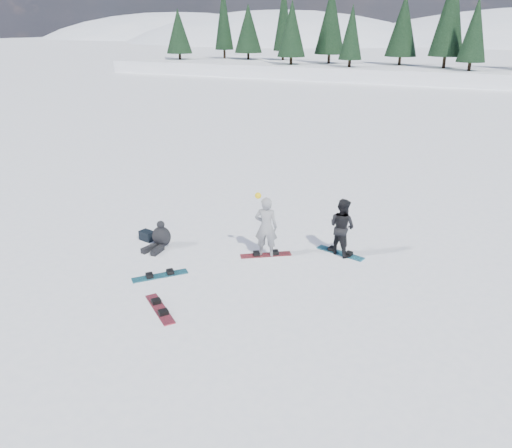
{
  "coord_description": "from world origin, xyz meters",
  "views": [
    {
      "loc": [
        4.05,
        -10.6,
        6.33
      ],
      "look_at": [
        -1.37,
        1.21,
        1.1
      ],
      "focal_mm": 35.0,
      "sensor_mm": 36.0,
      "label": 1
    }
  ],
  "objects_px": {
    "snowboarder_man": "(342,227)",
    "seated_rider": "(161,237)",
    "snowboard_loose_b": "(160,309)",
    "gear_bag": "(147,236)",
    "snowboarder_woman": "(266,227)",
    "snowboard_loose_a": "(160,276)"
  },
  "relations": [
    {
      "from": "snowboarder_man",
      "to": "seated_rider",
      "type": "xyz_separation_m",
      "value": [
        -5.1,
        -1.82,
        -0.54
      ]
    },
    {
      "from": "snowboarder_man",
      "to": "seated_rider",
      "type": "distance_m",
      "value": 5.44
    },
    {
      "from": "snowboard_loose_b",
      "to": "snowboarder_man",
      "type": "bearing_deg",
      "value": 95.36
    },
    {
      "from": "snowboard_loose_b",
      "to": "seated_rider",
      "type": "bearing_deg",
      "value": 161.76
    },
    {
      "from": "seated_rider",
      "to": "gear_bag",
      "type": "bearing_deg",
      "value": 164.6
    },
    {
      "from": "snowboarder_woman",
      "to": "snowboarder_man",
      "type": "height_order",
      "value": "snowboarder_woman"
    },
    {
      "from": "seated_rider",
      "to": "snowboard_loose_a",
      "type": "relative_size",
      "value": 0.67
    },
    {
      "from": "seated_rider",
      "to": "gear_bag",
      "type": "distance_m",
      "value": 0.76
    },
    {
      "from": "seated_rider",
      "to": "snowboard_loose_a",
      "type": "bearing_deg",
      "value": -51.75
    },
    {
      "from": "snowboarder_woman",
      "to": "snowboarder_man",
      "type": "xyz_separation_m",
      "value": [
        1.96,
        1.04,
        -0.06
      ]
    },
    {
      "from": "snowboarder_woman",
      "to": "gear_bag",
      "type": "xyz_separation_m",
      "value": [
        -3.84,
        -0.53,
        -0.76
      ]
    },
    {
      "from": "seated_rider",
      "to": "snowboard_loose_b",
      "type": "distance_m",
      "value": 3.66
    },
    {
      "from": "snowboarder_woman",
      "to": "snowboarder_man",
      "type": "relative_size",
      "value": 1.14
    },
    {
      "from": "snowboarder_woman",
      "to": "seated_rider",
      "type": "xyz_separation_m",
      "value": [
        -3.14,
        -0.78,
        -0.59
      ]
    },
    {
      "from": "snowboarder_woman",
      "to": "gear_bag",
      "type": "bearing_deg",
      "value": -6.47
    },
    {
      "from": "gear_bag",
      "to": "snowboard_loose_a",
      "type": "distance_m",
      "value": 2.57
    },
    {
      "from": "gear_bag",
      "to": "snowboard_loose_b",
      "type": "bearing_deg",
      "value": -49.97
    },
    {
      "from": "snowboarder_man",
      "to": "gear_bag",
      "type": "bearing_deg",
      "value": 39.27
    },
    {
      "from": "snowboard_loose_b",
      "to": "gear_bag",
      "type": "bearing_deg",
      "value": 167.64
    },
    {
      "from": "snowboarder_woman",
      "to": "snowboard_loose_b",
      "type": "relative_size",
      "value": 1.3
    },
    {
      "from": "snowboarder_woman",
      "to": "snowboarder_man",
      "type": "distance_m",
      "value": 2.22
    },
    {
      "from": "seated_rider",
      "to": "snowboard_loose_b",
      "type": "bearing_deg",
      "value": -51.33
    }
  ]
}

